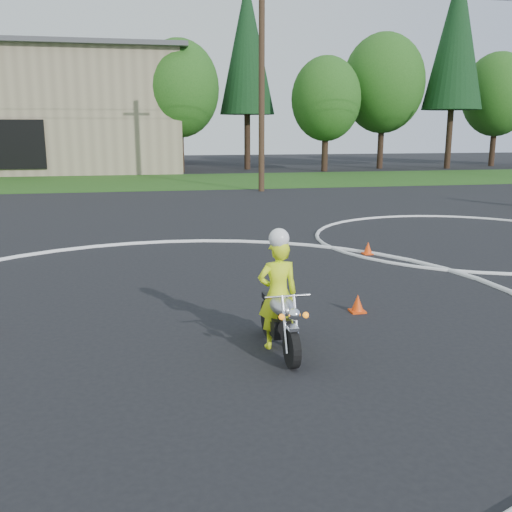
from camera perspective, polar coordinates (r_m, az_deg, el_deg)
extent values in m
plane|color=black|center=(6.71, -5.58, -13.58)|extent=(120.00, 120.00, 0.00)
cube|color=#1E4714|center=(33.13, -10.15, 7.33)|extent=(120.00, 10.00, 0.02)
torus|color=silver|center=(9.48, -7.35, -5.59)|extent=(12.12, 12.12, 0.12)
torus|color=silver|center=(16.65, 20.00, 1.66)|extent=(8.10, 8.10, 0.10)
cylinder|color=black|center=(7.27, 3.59, -9.18)|extent=(0.12, 0.52, 0.51)
cylinder|color=black|center=(8.36, 1.23, -6.21)|extent=(0.12, 0.52, 0.51)
cube|color=black|center=(7.82, 2.25, -6.89)|extent=(0.26, 0.48, 0.26)
ellipsoid|color=#ACACB1|center=(7.56, 2.61, -4.99)|extent=(0.33, 0.56, 0.24)
cube|color=black|center=(7.96, 1.77, -4.31)|extent=(0.24, 0.52, 0.09)
cylinder|color=white|center=(7.21, 2.88, -6.82)|extent=(0.05, 0.31, 0.69)
cylinder|color=white|center=(7.25, 4.06, -6.72)|extent=(0.05, 0.31, 0.69)
cube|color=white|center=(7.16, 3.66, -7.18)|extent=(0.13, 0.19, 0.04)
cylinder|color=silver|center=(7.26, 3.18, -4.03)|extent=(0.60, 0.05, 0.03)
sphere|color=white|center=(7.03, 3.85, -5.85)|extent=(0.15, 0.15, 0.15)
sphere|color=orange|center=(7.01, 2.59, -6.11)|extent=(0.08, 0.08, 0.08)
sphere|color=orange|center=(7.10, 5.00, -5.91)|extent=(0.08, 0.08, 0.08)
cylinder|color=white|center=(8.19, 2.54, -6.60)|extent=(0.09, 0.69, 0.07)
imported|color=#E1FE1A|center=(7.74, 2.19, -3.85)|extent=(0.57, 0.38, 1.52)
sphere|color=white|center=(7.52, 2.32, 1.77)|extent=(0.27, 0.27, 0.27)
cone|color=#FF460D|center=(9.54, 10.12, -4.68)|extent=(0.22, 0.22, 0.30)
cube|color=#FF460D|center=(9.58, 10.09, -5.45)|extent=(0.24, 0.24, 0.03)
cone|color=#FF460D|center=(13.95, 11.13, 0.79)|extent=(0.22, 0.22, 0.30)
cube|color=#FF460D|center=(13.98, 11.11, 0.24)|extent=(0.24, 0.24, 0.03)
cube|color=black|center=(38.64, -22.55, 10.27)|extent=(3.00, 0.16, 3.00)
cylinder|color=#382619|center=(40.10, -7.53, 10.61)|extent=(0.44, 0.44, 3.24)
ellipsoid|color=#1E5116|center=(40.16, -7.70, 16.26)|extent=(5.40, 5.40, 6.48)
cylinder|color=#382619|center=(42.68, -0.88, 11.31)|extent=(0.44, 0.44, 3.96)
cone|color=black|center=(43.04, -0.91, 20.21)|extent=(3.96, 3.96, 9.35)
cylinder|color=#382619|center=(40.99, 6.90, 10.42)|extent=(0.44, 0.44, 2.88)
ellipsoid|color=#1E5116|center=(41.01, 7.03, 15.34)|extent=(4.80, 4.80, 5.76)
cylinder|color=#382619|center=(44.60, 12.35, 10.86)|extent=(0.44, 0.44, 3.60)
ellipsoid|color=#1E5116|center=(44.70, 12.62, 16.50)|extent=(6.00, 6.00, 7.20)
cylinder|color=#382619|center=(45.91, 18.72, 10.98)|extent=(0.44, 0.44, 4.32)
cone|color=black|center=(46.35, 19.39, 19.97)|extent=(4.32, 4.32, 10.20)
cylinder|color=#382619|center=(50.23, 22.59, 10.16)|extent=(0.44, 0.44, 3.24)
ellipsoid|color=#1E5116|center=(50.28, 22.98, 14.66)|extent=(5.40, 5.40, 6.48)
cylinder|color=#382619|center=(41.05, -13.28, 10.18)|extent=(0.44, 0.44, 2.88)
ellipsoid|color=#1E5116|center=(41.07, -13.54, 15.09)|extent=(4.80, 4.80, 5.76)
cylinder|color=#473321|center=(27.63, 0.57, 16.87)|extent=(0.28, 0.28, 10.00)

